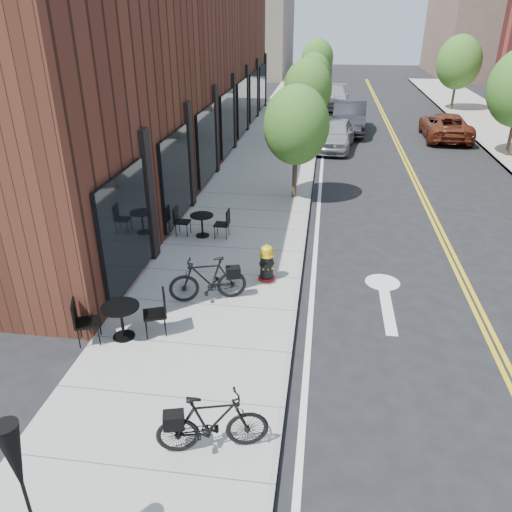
{
  "coord_description": "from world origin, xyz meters",
  "views": [
    {
      "loc": [
        0.39,
        -7.79,
        6.01
      ],
      "look_at": [
        -1.02,
        2.3,
        1.0
      ],
      "focal_mm": 35.0,
      "sensor_mm": 36.0,
      "label": 1
    }
  ],
  "objects_px": {
    "patio_umbrella": "(18,470)",
    "bistro_set_b": "(121,317)",
    "bicycle_right": "(212,423)",
    "fire_hydrant": "(267,263)",
    "parked_car_a": "(335,134)",
    "bistro_set_c": "(202,222)",
    "parked_car_c": "(334,97)",
    "parked_car_far": "(445,126)",
    "parked_car_b": "(349,117)",
    "bicycle_left": "(208,279)"
  },
  "relations": [
    {
      "from": "bicycle_right",
      "to": "patio_umbrella",
      "type": "xyz_separation_m",
      "value": [
        -1.58,
        -2.01,
        1.1
      ]
    },
    {
      "from": "bistro_set_b",
      "to": "bistro_set_c",
      "type": "bearing_deg",
      "value": 64.21
    },
    {
      "from": "parked_car_far",
      "to": "fire_hydrant",
      "type": "bearing_deg",
      "value": 67.83
    },
    {
      "from": "bistro_set_c",
      "to": "patio_umbrella",
      "type": "distance_m",
      "value": 9.76
    },
    {
      "from": "bicycle_right",
      "to": "parked_car_a",
      "type": "relative_size",
      "value": 0.39
    },
    {
      "from": "bicycle_right",
      "to": "bistro_set_c",
      "type": "xyz_separation_m",
      "value": [
        -2.0,
        7.67,
        -0.07
      ]
    },
    {
      "from": "bicycle_left",
      "to": "parked_car_a",
      "type": "height_order",
      "value": "parked_car_a"
    },
    {
      "from": "bicycle_left",
      "to": "bicycle_right",
      "type": "distance_m",
      "value": 4.32
    },
    {
      "from": "patio_umbrella",
      "to": "bistro_set_b",
      "type": "bearing_deg",
      "value": 100.2
    },
    {
      "from": "parked_car_a",
      "to": "parked_car_b",
      "type": "distance_m",
      "value": 3.93
    },
    {
      "from": "bistro_set_c",
      "to": "parked_car_far",
      "type": "distance_m",
      "value": 17.14
    },
    {
      "from": "parked_car_b",
      "to": "parked_car_c",
      "type": "relative_size",
      "value": 1.04
    },
    {
      "from": "bistro_set_c",
      "to": "parked_car_a",
      "type": "xyz_separation_m",
      "value": [
        3.79,
        11.35,
        0.17
      ]
    },
    {
      "from": "fire_hydrant",
      "to": "bicycle_right",
      "type": "bearing_deg",
      "value": -111.99
    },
    {
      "from": "bicycle_left",
      "to": "parked_car_c",
      "type": "xyz_separation_m",
      "value": [
        2.82,
        26.6,
        0.05
      ]
    },
    {
      "from": "fire_hydrant",
      "to": "parked_car_c",
      "type": "relative_size",
      "value": 0.19
    },
    {
      "from": "bistro_set_b",
      "to": "patio_umbrella",
      "type": "height_order",
      "value": "patio_umbrella"
    },
    {
      "from": "bicycle_left",
      "to": "bistro_set_b",
      "type": "height_order",
      "value": "bicycle_left"
    },
    {
      "from": "fire_hydrant",
      "to": "patio_umbrella",
      "type": "distance_m",
      "value": 7.64
    },
    {
      "from": "parked_car_c",
      "to": "parked_car_far",
      "type": "relative_size",
      "value": 1.0
    },
    {
      "from": "bicycle_right",
      "to": "parked_car_far",
      "type": "bearing_deg",
      "value": -33.88
    },
    {
      "from": "bistro_set_b",
      "to": "parked_car_far",
      "type": "relative_size",
      "value": 0.37
    },
    {
      "from": "parked_car_a",
      "to": "parked_car_c",
      "type": "xyz_separation_m",
      "value": [
        0.0,
        11.77,
        -0.03
      ]
    },
    {
      "from": "bistro_set_b",
      "to": "patio_umbrella",
      "type": "xyz_separation_m",
      "value": [
        0.82,
        -4.55,
        1.13
      ]
    },
    {
      "from": "bistro_set_b",
      "to": "parked_car_c",
      "type": "distance_m",
      "value": 28.56
    },
    {
      "from": "patio_umbrella",
      "to": "parked_car_c",
      "type": "bearing_deg",
      "value": 84.14
    },
    {
      "from": "fire_hydrant",
      "to": "parked_car_far",
      "type": "distance_m",
      "value": 18.15
    },
    {
      "from": "bistro_set_b",
      "to": "parked_car_a",
      "type": "relative_size",
      "value": 0.42
    },
    {
      "from": "parked_car_b",
      "to": "parked_car_c",
      "type": "xyz_separation_m",
      "value": [
        -0.8,
        7.92,
        -0.13
      ]
    },
    {
      "from": "parked_car_c",
      "to": "patio_umbrella",
      "type": "bearing_deg",
      "value": -94.56
    },
    {
      "from": "bicycle_left",
      "to": "parked_car_a",
      "type": "xyz_separation_m",
      "value": [
        2.82,
        14.83,
        0.08
      ]
    },
    {
      "from": "patio_umbrella",
      "to": "parked_car_b",
      "type": "height_order",
      "value": "patio_umbrella"
    },
    {
      "from": "bistro_set_b",
      "to": "bistro_set_c",
      "type": "relative_size",
      "value": 1.12
    },
    {
      "from": "bicycle_right",
      "to": "parked_car_a",
      "type": "xyz_separation_m",
      "value": [
        1.79,
        19.02,
        0.1
      ]
    },
    {
      "from": "parked_car_far",
      "to": "parked_car_b",
      "type": "bearing_deg",
      "value": -9.03
    },
    {
      "from": "bicycle_left",
      "to": "parked_car_b",
      "type": "distance_m",
      "value": 19.02
    },
    {
      "from": "bicycle_left",
      "to": "bistro_set_c",
      "type": "distance_m",
      "value": 3.61
    },
    {
      "from": "bistro_set_c",
      "to": "parked_car_c",
      "type": "relative_size",
      "value": 0.33
    },
    {
      "from": "bicycle_left",
      "to": "parked_car_far",
      "type": "bearing_deg",
      "value": 136.32
    },
    {
      "from": "bistro_set_c",
      "to": "bicycle_right",
      "type": "bearing_deg",
      "value": -73.64
    },
    {
      "from": "bistro_set_b",
      "to": "parked_car_a",
      "type": "distance_m",
      "value": 17.01
    },
    {
      "from": "patio_umbrella",
      "to": "parked_car_far",
      "type": "height_order",
      "value": "patio_umbrella"
    },
    {
      "from": "parked_car_a",
      "to": "parked_car_c",
      "type": "relative_size",
      "value": 0.89
    },
    {
      "from": "bistro_set_b",
      "to": "bicycle_right",
      "type": "bearing_deg",
      "value": -68.08
    },
    {
      "from": "fire_hydrant",
      "to": "parked_car_c",
      "type": "distance_m",
      "value": 25.5
    },
    {
      "from": "bistro_set_b",
      "to": "parked_car_c",
      "type": "bearing_deg",
      "value": 60.16
    },
    {
      "from": "patio_umbrella",
      "to": "bicycle_left",
      "type": "bearing_deg",
      "value": 84.97
    },
    {
      "from": "bicycle_left",
      "to": "parked_car_a",
      "type": "distance_m",
      "value": 15.1
    },
    {
      "from": "fire_hydrant",
      "to": "parked_car_a",
      "type": "bearing_deg",
      "value": 62.87
    },
    {
      "from": "bicycle_left",
      "to": "bistro_set_b",
      "type": "distance_m",
      "value": 2.14
    }
  ]
}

